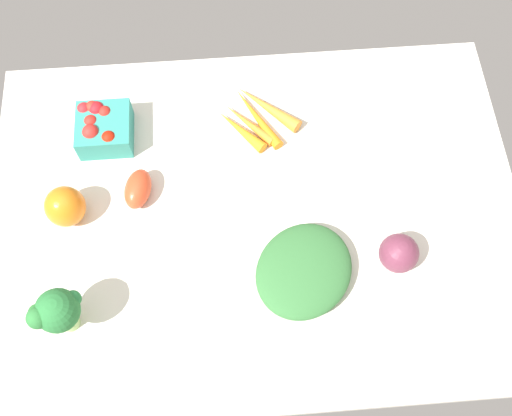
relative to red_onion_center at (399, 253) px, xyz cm
name	(u,v)px	position (x,y,z in cm)	size (l,w,h in cm)	color
tablecloth	(256,214)	(-25.36, 11.88, -4.68)	(104.00, 76.00, 2.00)	silver
red_onion_center	(399,253)	(0.00, 0.00, 0.00)	(7.36, 7.36, 7.36)	brown
carrot_bunch	(256,117)	(-23.66, 32.98, -2.39)	(17.93, 17.03, 2.97)	orange
roma_tomato	(138,189)	(-47.97, 17.50, -1.18)	(8.35, 5.01, 5.01)	#DF4826
berry_basket	(103,127)	(-54.98, 31.63, -0.36)	(10.82, 10.82, 6.96)	teal
broccoli_head	(56,312)	(-60.61, -7.48, 4.29)	(8.68, 7.69, 12.21)	#AAD27E
leafy_greens_clump	(304,271)	(-17.62, -1.62, -1.16)	(19.47, 16.90, 5.03)	#346E37
bell_pepper_orange	(65,206)	(-61.39, 14.00, 0.46)	(7.64, 7.64, 8.28)	orange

